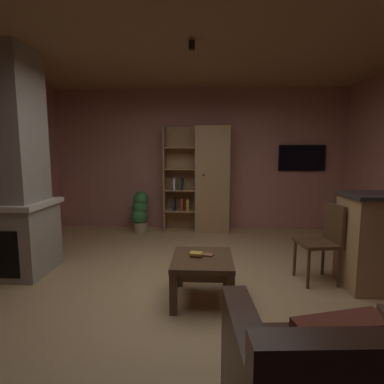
{
  "coord_description": "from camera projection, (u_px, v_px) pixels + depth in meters",
  "views": [
    {
      "loc": [
        0.17,
        -3.08,
        1.51
      ],
      "look_at": [
        0.0,
        0.4,
        1.05
      ],
      "focal_mm": 28.34,
      "sensor_mm": 36.0,
      "label": 1
    }
  ],
  "objects": [
    {
      "name": "ceiling",
      "position": [
        190.0,
        24.0,
        2.9
      ],
      "size": [
        5.66,
        5.81,
        0.02
      ],
      "primitive_type": "cube",
      "color": "#8E6B47"
    },
    {
      "name": "wall_mounted_tv",
      "position": [
        302.0,
        158.0,
        5.82
      ],
      "size": [
        0.88,
        0.06,
        0.49
      ],
      "color": "black"
    },
    {
      "name": "track_light_spot_0",
      "position": [
        6.0,
        47.0,
        3.29
      ],
      "size": [
        0.07,
        0.07,
        0.09
      ],
      "primitive_type": "cylinder",
      "color": "black"
    },
    {
      "name": "stone_fireplace",
      "position": [
        5.0,
        175.0,
        3.68
      ],
      "size": [
        1.04,
        0.82,
        2.72
      ],
      "color": "gray",
      "rests_on": "ground"
    },
    {
      "name": "track_light_spot_1",
      "position": [
        192.0,
        45.0,
        3.24
      ],
      "size": [
        0.07,
        0.07,
        0.09
      ],
      "primitive_type": "cylinder",
      "color": "black"
    },
    {
      "name": "table_book_0",
      "position": [
        207.0,
        255.0,
        3.12
      ],
      "size": [
        0.15,
        0.11,
        0.02
      ],
      "primitive_type": "cube",
      "rotation": [
        0.0,
        0.0,
        -0.24
      ],
      "color": "brown",
      "rests_on": "coffee_table"
    },
    {
      "name": "coffee_table",
      "position": [
        202.0,
        266.0,
        3.08
      ],
      "size": [
        0.61,
        0.69,
        0.45
      ],
      "color": "#4C331E",
      "rests_on": "ground"
    },
    {
      "name": "floor",
      "position": [
        190.0,
        295.0,
        3.25
      ],
      "size": [
        5.66,
        5.81,
        0.02
      ],
      "primitive_type": "cube",
      "color": "tan",
      "rests_on": "ground"
    },
    {
      "name": "dining_chair",
      "position": [
        324.0,
        237.0,
        3.51
      ],
      "size": [
        0.47,
        0.47,
        0.92
      ],
      "color": "#4C331E",
      "rests_on": "ground"
    },
    {
      "name": "window_pane_back",
      "position": [
        180.0,
        159.0,
        5.96
      ],
      "size": [
        0.65,
        0.01,
        0.9
      ],
      "primitive_type": "cube",
      "color": "white"
    },
    {
      "name": "potted_floor_plant",
      "position": [
        140.0,
        211.0,
        5.71
      ],
      "size": [
        0.32,
        0.36,
        0.78
      ],
      "color": "#9E896B",
      "rests_on": "ground"
    },
    {
      "name": "bookshelf_cabinet",
      "position": [
        208.0,
        180.0,
        5.75
      ],
      "size": [
        1.23,
        0.41,
        1.99
      ],
      "color": "#A87F51",
      "rests_on": "ground"
    },
    {
      "name": "table_book_1",
      "position": [
        196.0,
        254.0,
        3.1
      ],
      "size": [
        0.14,
        0.12,
        0.02
      ],
      "primitive_type": "cube",
      "rotation": [
        0.0,
        0.0,
        -0.22
      ],
      "color": "gold",
      "rests_on": "coffee_table"
    },
    {
      "name": "wall_back",
      "position": [
        198.0,
        160.0,
        5.98
      ],
      "size": [
        5.78,
        0.06,
        2.72
      ],
      "primitive_type": "cube",
      "color": "#AD7060",
      "rests_on": "ground"
    }
  ]
}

